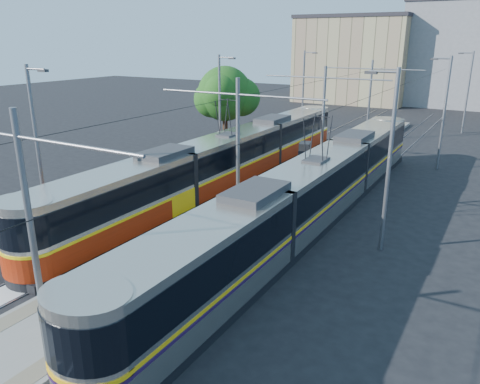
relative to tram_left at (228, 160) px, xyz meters
The scene contains 14 objects.
ground 13.47m from the tram_left, 74.37° to the right, with size 160.00×160.00×0.00m, color black.
platform 5.69m from the tram_left, 48.92° to the left, with size 4.00×50.00×0.30m, color gray.
tactile_strip_left 4.86m from the tram_left, 62.49° to the left, with size 0.70×50.00×0.01m, color gray.
tactile_strip_right 6.67m from the tram_left, 39.27° to the left, with size 0.70×50.00×0.01m, color gray.
rails 5.73m from the tram_left, 48.92° to the left, with size 8.71×70.00×0.03m.
track_arrow 15.96m from the tram_left, 90.00° to the right, with size 1.20×5.00×0.01m, color silver.
tram_left is the anchor object (origin of this frame).
tram_right 7.92m from the tram_left, 24.63° to the right, with size 2.43×31.64×5.50m.
catenary 4.75m from the tram_left, 19.62° to the left, with size 9.20×70.00×7.00m.
street_lamps 9.23m from the tram_left, 66.11° to the left, with size 15.18×38.22×8.00m.
shelter 4.87m from the tram_left, 29.16° to the left, with size 1.00×1.31×2.55m.
tree 9.87m from the tram_left, 121.11° to the left, with size 4.86×4.49×7.06m.
building_left 47.78m from the tram_left, 97.73° to the left, with size 16.32×12.24×12.43m.
building_centre 52.31m from the tram_left, 79.37° to the left, with size 18.36×14.28×14.32m.
Camera 1 is at (11.75, -11.88, 9.06)m, focal length 35.00 mm.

